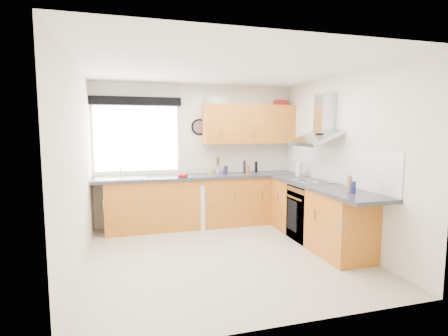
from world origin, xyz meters
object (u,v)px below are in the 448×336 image
object	(u,v)px
oven	(311,213)
extractor_hood	(320,125)
washing_machine	(192,205)
upper_cabinets	(249,124)

from	to	relation	value
oven	extractor_hood	size ratio (longest dim) A/B	1.09
washing_machine	oven	bearing A→B (deg)	-17.10
upper_cabinets	washing_machine	xyz separation A→B (m)	(-1.10, -0.10, -1.42)
washing_machine	extractor_hood	bearing A→B (deg)	-15.50
oven	extractor_hood	xyz separation A→B (m)	(0.10, -0.00, 1.34)
oven	extractor_hood	distance (m)	1.35
extractor_hood	washing_machine	world-z (taller)	extractor_hood
upper_cabinets	oven	bearing A→B (deg)	-67.46
extractor_hood	washing_machine	size ratio (longest dim) A/B	1.03
oven	upper_cabinets	world-z (taller)	upper_cabinets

